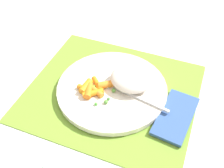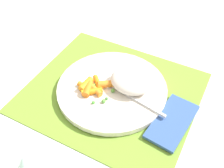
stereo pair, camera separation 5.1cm
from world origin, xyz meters
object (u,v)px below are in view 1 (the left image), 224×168
plate (112,89)px  napkin (176,116)px  fork (122,91)px  carrot_portion (93,88)px  rice_mound (131,79)px

plate → napkin: plate is taller
plate → fork: size_ratio=1.36×
carrot_portion → fork: bearing=-161.3°
plate → fork: 0.03m
plate → fork: (-0.03, 0.01, 0.01)m
rice_mound → plate: bearing=30.6°
plate → carrot_portion: carrot_portion is taller
rice_mound → napkin: rice_mound is taller
rice_mound → carrot_portion: bearing=33.6°
rice_mound → fork: rice_mound is taller
plate → fork: bearing=169.3°
fork → napkin: bearing=172.7°
fork → rice_mound: bearing=-111.5°
fork → napkin: (-0.13, 0.02, -0.01)m
napkin → rice_mound: bearing=-20.8°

